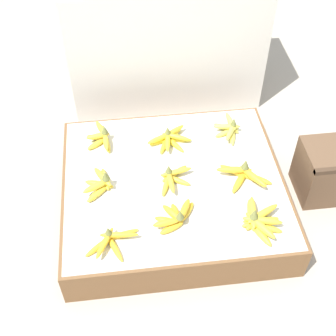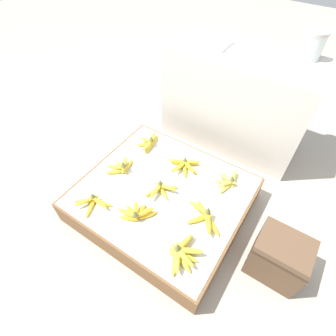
% 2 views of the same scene
% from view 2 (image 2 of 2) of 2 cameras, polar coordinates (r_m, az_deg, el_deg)
% --- Properties ---
extents(ground_plane, '(10.00, 10.00, 0.00)m').
position_cam_2_polar(ground_plane, '(1.85, -1.10, -8.47)').
color(ground_plane, '#A89E8E').
extents(display_platform, '(1.04, 0.93, 0.19)m').
position_cam_2_polar(display_platform, '(1.78, -1.14, -6.80)').
color(display_platform, brown).
rests_on(display_platform, ground_plane).
extents(back_vendor_table, '(1.09, 0.48, 0.75)m').
position_cam_2_polar(back_vendor_table, '(2.17, 14.59, 13.94)').
color(back_vendor_table, beige).
rests_on(back_vendor_table, ground_plane).
extents(wooden_crate, '(0.28, 0.24, 0.28)m').
position_cam_2_polar(wooden_crate, '(1.65, 22.88, -17.44)').
color(wooden_crate, brown).
rests_on(wooden_crate, ground_plane).
extents(banana_bunch_front_left, '(0.24, 0.17, 0.09)m').
position_cam_2_polar(banana_bunch_front_left, '(1.68, -16.07, -7.09)').
color(banana_bunch_front_left, gold).
rests_on(banana_bunch_front_left, display_platform).
extents(banana_bunch_front_midleft, '(0.20, 0.17, 0.11)m').
position_cam_2_polar(banana_bunch_front_midleft, '(1.58, -6.85, -9.73)').
color(banana_bunch_front_midleft, gold).
rests_on(banana_bunch_front_midleft, display_platform).
extents(banana_bunch_front_midright, '(0.18, 0.26, 0.11)m').
position_cam_2_polar(banana_bunch_front_midright, '(1.45, 2.99, -17.97)').
color(banana_bunch_front_midright, gold).
rests_on(banana_bunch_front_midright, display_platform).
extents(banana_bunch_middle_left, '(0.15, 0.21, 0.11)m').
position_cam_2_polar(banana_bunch_middle_left, '(1.81, -10.13, 0.24)').
color(banana_bunch_middle_left, gold).
rests_on(banana_bunch_middle_left, display_platform).
extents(banana_bunch_middle_midleft, '(0.17, 0.20, 0.09)m').
position_cam_2_polar(banana_bunch_middle_midleft, '(1.67, -1.52, -4.53)').
color(banana_bunch_middle_midleft, gold).
rests_on(banana_bunch_middle_midleft, display_platform).
extents(banana_bunch_middle_midright, '(0.26, 0.21, 0.11)m').
position_cam_2_polar(banana_bunch_middle_midright, '(1.57, 8.04, -10.35)').
color(banana_bunch_middle_midright, gold).
rests_on(banana_bunch_middle_midright, display_platform).
extents(banana_bunch_back_left, '(0.13, 0.22, 0.10)m').
position_cam_2_polar(banana_bunch_back_left, '(1.97, -4.11, 5.62)').
color(banana_bunch_back_left, gold).
rests_on(banana_bunch_back_left, display_platform).
extents(banana_bunch_back_midleft, '(0.23, 0.19, 0.09)m').
position_cam_2_polar(banana_bunch_back_midleft, '(1.81, 3.64, 0.66)').
color(banana_bunch_back_midleft, yellow).
rests_on(banana_bunch_back_midleft, display_platform).
extents(banana_bunch_back_midright, '(0.14, 0.22, 0.10)m').
position_cam_2_polar(banana_bunch_back_midright, '(1.76, 13.07, -2.77)').
color(banana_bunch_back_midright, '#DBCC4C').
rests_on(banana_bunch_back_midright, display_platform).
extents(glass_jar, '(0.14, 0.14, 0.17)m').
position_cam_2_polar(glass_jar, '(2.03, 28.98, 22.46)').
color(glass_jar, silver).
rests_on(glass_jar, back_vendor_table).
extents(foam_tray_white, '(0.29, 0.19, 0.02)m').
position_cam_2_polar(foam_tray_white, '(2.07, 8.97, 25.50)').
color(foam_tray_white, white).
rests_on(foam_tray_white, back_vendor_table).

